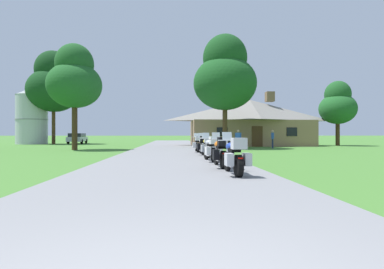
% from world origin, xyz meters
% --- Properties ---
extents(ground_plane, '(500.00, 500.00, 0.00)m').
position_xyz_m(ground_plane, '(0.00, 20.00, 0.00)').
color(ground_plane, '#42752D').
extents(asphalt_driveway, '(6.40, 80.00, 0.06)m').
position_xyz_m(asphalt_driveway, '(0.00, 18.00, 0.03)').
color(asphalt_driveway, slate).
rests_on(asphalt_driveway, ground).
extents(motorcycle_blue_nearest_to_camera, '(0.75, 2.08, 1.30)m').
position_xyz_m(motorcycle_blue_nearest_to_camera, '(1.95, 7.05, 0.61)').
color(motorcycle_blue_nearest_to_camera, black).
rests_on(motorcycle_blue_nearest_to_camera, asphalt_driveway).
extents(motorcycle_orange_second_in_row, '(0.74, 2.08, 1.30)m').
position_xyz_m(motorcycle_orange_second_in_row, '(1.87, 9.15, 0.61)').
color(motorcycle_orange_second_in_row, black).
rests_on(motorcycle_orange_second_in_row, asphalt_driveway).
extents(motorcycle_silver_third_in_row, '(0.87, 2.08, 1.30)m').
position_xyz_m(motorcycle_silver_third_in_row, '(1.82, 11.62, 0.61)').
color(motorcycle_silver_third_in_row, black).
rests_on(motorcycle_silver_third_in_row, asphalt_driveway).
extents(motorcycle_yellow_fourth_in_row, '(0.73, 2.08, 1.30)m').
position_xyz_m(motorcycle_yellow_fourth_in_row, '(1.90, 13.98, 0.61)').
color(motorcycle_yellow_fourth_in_row, black).
rests_on(motorcycle_yellow_fourth_in_row, asphalt_driveway).
extents(motorcycle_white_fifth_in_row, '(0.73, 2.08, 1.30)m').
position_xyz_m(motorcycle_white_fifth_in_row, '(1.87, 16.19, 0.61)').
color(motorcycle_white_fifth_in_row, black).
rests_on(motorcycle_white_fifth_in_row, asphalt_driveway).
extents(motorcycle_white_farthest_in_row, '(0.72, 2.08, 1.30)m').
position_xyz_m(motorcycle_white_farthest_in_row, '(1.78, 18.75, 0.61)').
color(motorcycle_white_farthest_in_row, black).
rests_on(motorcycle_white_farthest_in_row, asphalt_driveway).
extents(stone_lodge, '(13.66, 6.62, 6.05)m').
position_xyz_m(stone_lodge, '(8.69, 31.65, 2.66)').
color(stone_lodge, '#896B4C').
rests_on(stone_lodge, ground).
extents(bystander_blue_shirt_near_lodge, '(0.50, 0.36, 1.67)m').
position_xyz_m(bystander_blue_shirt_near_lodge, '(5.77, 24.16, 0.93)').
color(bystander_blue_shirt_near_lodge, black).
rests_on(bystander_blue_shirt_near_lodge, ground).
extents(bystander_blue_shirt_beside_signpost, '(0.35, 0.51, 1.67)m').
position_xyz_m(bystander_blue_shirt_beside_signpost, '(9.13, 25.06, 0.93)').
color(bystander_blue_shirt_beside_signpost, navy).
rests_on(bystander_blue_shirt_beside_signpost, ground).
extents(tree_left_near, '(4.34, 4.34, 8.62)m').
position_xyz_m(tree_left_near, '(-7.87, 23.26, 5.76)').
color(tree_left_near, '#422D19').
rests_on(tree_left_near, ground).
extents(tree_by_lodge_front, '(5.72, 5.72, 10.33)m').
position_xyz_m(tree_by_lodge_front, '(4.82, 25.36, 6.57)').
color(tree_by_lodge_front, '#422D19').
rests_on(tree_by_lodge_front, ground).
extents(tree_left_far, '(6.58, 6.58, 12.07)m').
position_xyz_m(tree_left_far, '(-15.33, 38.45, 7.75)').
color(tree_left_far, '#422D19').
rests_on(tree_left_far, ground).
extents(tree_right_of_lodge, '(4.00, 4.00, 7.22)m').
position_xyz_m(tree_right_of_lodge, '(18.45, 30.83, 4.58)').
color(tree_right_of_lodge, '#422D19').
rests_on(tree_right_of_lodge, ground).
extents(metal_silo_distant, '(3.93, 3.93, 7.31)m').
position_xyz_m(metal_silo_distant, '(-18.26, 38.89, 3.66)').
color(metal_silo_distant, '#B2B7BC').
rests_on(metal_silo_distant, ground).
extents(parked_silver_suv_far_left, '(2.20, 4.73, 1.40)m').
position_xyz_m(parked_silver_suv_far_left, '(-12.73, 39.82, 0.78)').
color(parked_silver_suv_far_left, '#ADAFB7').
rests_on(parked_silver_suv_far_left, ground).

